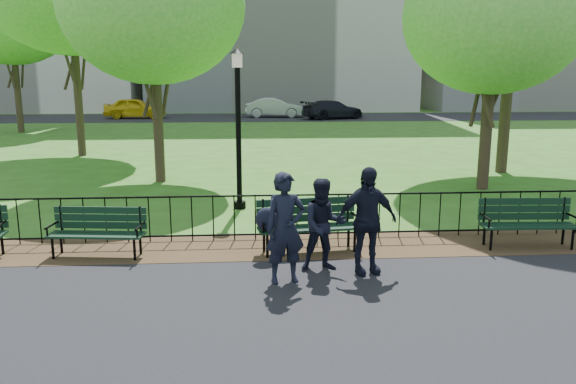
{
  "coord_description": "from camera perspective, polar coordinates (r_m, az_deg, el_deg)",
  "views": [
    {
      "loc": [
        -1.11,
        -8.4,
        3.1
      ],
      "look_at": [
        -0.41,
        1.5,
        1.05
      ],
      "focal_mm": 35.0,
      "sensor_mm": 36.0,
      "label": 1
    }
  ],
  "objects": [
    {
      "name": "taxi",
      "position": [
        43.75,
        -15.26,
        8.23
      ],
      "size": [
        4.53,
        1.87,
        1.54
      ],
      "primitive_type": "imported",
      "rotation": [
        0.0,
        0.0,
        1.58
      ],
      "color": "gold",
      "rests_on": "far_street"
    },
    {
      "name": "lamppost",
      "position": [
        13.16,
        -5.07,
        6.96
      ],
      "size": [
        0.33,
        0.33,
        3.72
      ],
      "color": "black",
      "rests_on": "ground"
    },
    {
      "name": "park_bench_left_a",
      "position": [
        10.33,
        -18.74,
        -3.34
      ],
      "size": [
        1.69,
        0.69,
        0.93
      ],
      "rotation": [
        0.0,
        0.0,
        -0.12
      ],
      "color": "black",
      "rests_on": "ground"
    },
    {
      "name": "park_bench_main",
      "position": [
        9.9,
        0.52,
        -2.78
      ],
      "size": [
        1.9,
        0.79,
        1.03
      ],
      "rotation": [
        0.0,
        0.0,
        0.13
      ],
      "color": "black",
      "rests_on": "ground"
    },
    {
      "name": "iron_fence",
      "position": [
        10.78,
        1.99,
        -2.28
      ],
      "size": [
        24.06,
        0.06,
        1.0
      ],
      "color": "black",
      "rests_on": "ground"
    },
    {
      "name": "person_mid",
      "position": [
        9.02,
        3.66,
        -3.34
      ],
      "size": [
        0.75,
        0.43,
        1.5
      ],
      "primitive_type": "imported",
      "rotation": [
        0.0,
        0.0,
        0.07
      ],
      "color": "black",
      "rests_on": "asphalt_path"
    },
    {
      "name": "tree_near_w",
      "position": [
        17.12,
        -13.59,
        17.95
      ],
      "size": [
        5.23,
        5.23,
        7.29
      ],
      "color": "#2D2116",
      "rests_on": "ground"
    },
    {
      "name": "ground",
      "position": [
        9.02,
        3.3,
        -8.42
      ],
      "size": [
        120.0,
        120.0,
        0.0
      ],
      "primitive_type": "plane",
      "color": "#2F5817"
    },
    {
      "name": "sedan_silver",
      "position": [
        43.48,
        -1.34,
        8.58
      ],
      "size": [
        4.62,
        1.93,
        1.49
      ],
      "primitive_type": "imported",
      "rotation": [
        0.0,
        0.0,
        1.49
      ],
      "color": "#999CA0",
      "rests_on": "far_street"
    },
    {
      "name": "park_bench_right_a",
      "position": [
        11.19,
        23.1,
        -2.41
      ],
      "size": [
        1.73,
        0.61,
        0.97
      ],
      "rotation": [
        0.0,
        0.0,
        -0.05
      ],
      "color": "black",
      "rests_on": "ground"
    },
    {
      "name": "far_street",
      "position": [
        43.52,
        -2.58,
        7.59
      ],
      "size": [
        70.0,
        9.0,
        0.01
      ],
      "primitive_type": "cube",
      "color": "black",
      "rests_on": "ground"
    },
    {
      "name": "tree_far_w",
      "position": [
        35.14,
        -26.42,
        16.17
      ],
      "size": [
        6.78,
        6.78,
        9.45
      ],
      "color": "#2D2116",
      "rests_on": "ground"
    },
    {
      "name": "dirt_strip",
      "position": [
        10.43,
        2.26,
        -5.53
      ],
      "size": [
        60.0,
        1.6,
        0.01
      ],
      "primitive_type": "cube",
      "color": "#342815",
      "rests_on": "ground"
    },
    {
      "name": "tree_near_e",
      "position": [
        16.42,
        20.22,
        16.33
      ],
      "size": [
        4.79,
        4.79,
        6.67
      ],
      "color": "#2D2116",
      "rests_on": "ground"
    },
    {
      "name": "person_left",
      "position": [
        8.45,
        -0.26,
        -3.68
      ],
      "size": [
        0.69,
        0.53,
        1.7
      ],
      "primitive_type": "imported",
      "rotation": [
        0.0,
        0.0,
        0.21
      ],
      "color": "black",
      "rests_on": "asphalt_path"
    },
    {
      "name": "person_right",
      "position": [
        8.93,
        7.96,
        -2.88
      ],
      "size": [
        1.06,
        0.58,
        1.72
      ],
      "primitive_type": "imported",
      "rotation": [
        0.0,
        0.0,
        0.18
      ],
      "color": "black",
      "rests_on": "asphalt_path"
    },
    {
      "name": "sedan_dark",
      "position": [
        41.86,
        4.59,
        8.34
      ],
      "size": [
        5.04,
        3.47,
        1.36
      ],
      "primitive_type": "imported",
      "rotation": [
        0.0,
        0.0,
        1.94
      ],
      "color": "black",
      "rests_on": "far_street"
    }
  ]
}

